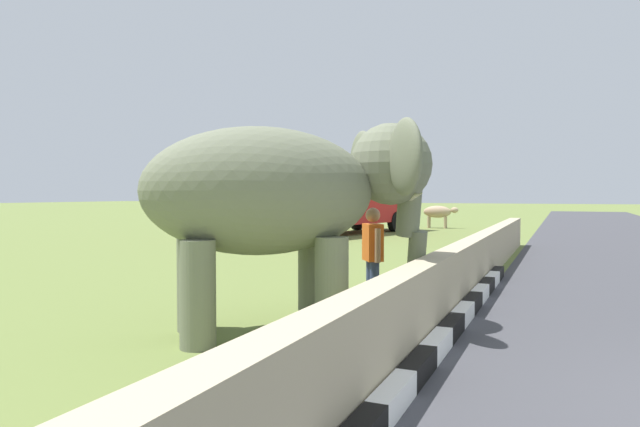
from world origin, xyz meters
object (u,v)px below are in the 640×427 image
person_handler (373,254)px  cow_near (317,220)px  elephant (287,194)px  bus_red (345,190)px  cow_mid (438,212)px

person_handler → cow_near: 12.96m
elephant → bus_red: (17.77, 6.06, 0.21)m
elephant → cow_near: bearing=22.4°
person_handler → bus_red: size_ratio=0.19×
elephant → cow_near: elephant is taller
person_handler → cow_mid: bearing=9.2°
elephant → cow_mid: size_ratio=2.06×
person_handler → bus_red: 17.48m
person_handler → cow_near: size_ratio=0.91×
elephant → person_handler: size_ratio=2.36×
cow_near → cow_mid: bearing=-13.1°
elephant → cow_mid: elephant is taller
elephant → person_handler: 2.02m
bus_red → cow_mid: bearing=-27.4°
bus_red → person_handler: bearing=-157.4°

